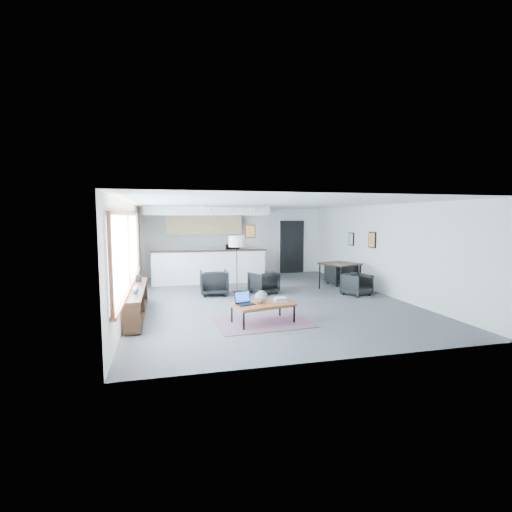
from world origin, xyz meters
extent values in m
cube|color=#47474A|center=(0.00, 0.00, -0.01)|extent=(7.00, 9.00, 0.01)
cube|color=white|center=(0.00, 0.00, 2.60)|extent=(7.00, 9.00, 0.01)
cube|color=silver|center=(0.00, 4.50, 1.30)|extent=(7.00, 0.01, 2.60)
cube|color=silver|center=(0.00, -4.50, 1.30)|extent=(7.00, 0.01, 2.60)
cube|color=silver|center=(-3.50, 0.00, 1.30)|extent=(0.01, 9.00, 2.60)
cube|color=silver|center=(3.50, 0.00, 1.30)|extent=(0.01, 9.00, 2.60)
cube|color=#8CBFFF|center=(-3.47, -0.90, 1.50)|extent=(0.02, 5.80, 1.55)
cube|color=brown|center=(-3.44, -0.90, 0.70)|extent=(0.10, 5.95, 0.06)
cube|color=brown|center=(-3.45, -0.90, 2.30)|extent=(0.06, 5.95, 0.06)
cube|color=brown|center=(-3.45, -3.80, 1.50)|extent=(0.06, 0.06, 1.60)
cube|color=brown|center=(-3.45, -0.90, 1.50)|extent=(0.06, 0.06, 1.60)
cube|color=brown|center=(-3.45, 2.00, 1.50)|extent=(0.06, 0.06, 1.60)
cube|color=black|center=(-3.30, -1.00, 0.62)|extent=(0.35, 3.00, 0.05)
cube|color=black|center=(-3.30, -1.00, 0.05)|extent=(0.35, 3.00, 0.05)
cube|color=black|center=(-3.30, -2.45, 0.33)|extent=(0.33, 0.04, 0.55)
cube|color=black|center=(-3.30, -1.00, 0.33)|extent=(0.33, 0.04, 0.55)
cube|color=black|center=(-3.30, 0.45, 0.33)|extent=(0.33, 0.04, 0.55)
cube|color=#3359A5|center=(-3.30, -2.30, 0.17)|extent=(0.18, 0.04, 0.20)
cube|color=silver|center=(-3.30, -2.13, 0.18)|extent=(0.18, 0.04, 0.22)
cube|color=maroon|center=(-3.30, -1.96, 0.20)|extent=(0.18, 0.04, 0.24)
cube|color=black|center=(-3.30, -1.79, 0.17)|extent=(0.18, 0.04, 0.20)
cube|color=#3359A5|center=(-3.30, -1.62, 0.18)|extent=(0.18, 0.04, 0.22)
cube|color=silver|center=(-3.30, -1.45, 0.20)|extent=(0.18, 0.04, 0.24)
cube|color=maroon|center=(-3.30, -1.28, 0.17)|extent=(0.18, 0.04, 0.20)
cube|color=black|center=(-3.30, -1.11, 0.18)|extent=(0.18, 0.04, 0.22)
cube|color=#3359A5|center=(-3.30, -0.94, 0.20)|extent=(0.18, 0.03, 0.24)
cube|color=silver|center=(-3.30, -0.77, 0.17)|extent=(0.18, 0.03, 0.20)
cube|color=maroon|center=(-3.30, -0.60, 0.18)|extent=(0.18, 0.03, 0.22)
cube|color=black|center=(-3.30, -0.43, 0.20)|extent=(0.18, 0.04, 0.24)
cube|color=black|center=(-3.30, -0.20, 0.73)|extent=(0.14, 0.02, 0.18)
sphere|color=#264C99|center=(-3.28, -1.60, 0.71)|extent=(0.14, 0.14, 0.14)
cube|color=white|center=(-1.20, 2.70, 0.55)|extent=(3.80, 0.25, 1.10)
cube|color=black|center=(-1.20, 2.70, 1.11)|extent=(3.85, 0.32, 0.04)
cube|color=white|center=(-1.20, 4.15, 0.45)|extent=(3.80, 0.60, 0.90)
cube|color=#2D2D2D|center=(-1.20, 4.15, 0.91)|extent=(3.82, 0.62, 0.04)
cube|color=tan|center=(-1.20, 4.30, 1.95)|extent=(2.80, 0.35, 0.70)
cube|color=white|center=(-1.20, 3.60, 2.45)|extent=(4.20, 1.80, 0.30)
cube|color=black|center=(0.20, 2.71, 1.75)|extent=(0.35, 0.03, 0.45)
cube|color=orange|center=(0.20, 2.69, 1.75)|extent=(0.30, 0.01, 0.40)
cube|color=black|center=(2.30, 4.42, 1.05)|extent=(1.00, 0.12, 2.10)
cube|color=white|center=(1.78, 4.43, 1.05)|extent=(0.06, 0.10, 2.10)
cube|color=white|center=(2.82, 4.43, 1.05)|extent=(0.06, 0.10, 2.10)
cube|color=white|center=(2.30, 4.43, 2.12)|extent=(1.10, 0.10, 0.06)
cube|color=silver|center=(-0.60, 2.20, 2.56)|extent=(1.60, 0.04, 0.04)
cylinder|color=silver|center=(-1.25, 2.20, 2.48)|extent=(0.07, 0.07, 0.09)
cylinder|color=silver|center=(-0.80, 2.20, 2.48)|extent=(0.07, 0.07, 0.09)
cylinder|color=silver|center=(-0.35, 2.20, 2.48)|extent=(0.07, 0.07, 0.09)
cylinder|color=silver|center=(0.10, 2.20, 2.48)|extent=(0.07, 0.07, 0.09)
cube|color=black|center=(3.47, 0.40, 1.55)|extent=(0.03, 0.38, 0.48)
cube|color=orange|center=(3.46, 0.40, 1.55)|extent=(0.00, 0.32, 0.42)
cube|color=black|center=(3.47, 1.70, 1.50)|extent=(0.03, 0.34, 0.44)
cube|color=#859FC5|center=(3.46, 1.70, 1.50)|extent=(0.00, 0.28, 0.38)
cube|color=#593643|center=(-0.67, -2.22, 0.01)|extent=(2.07, 1.48, 0.01)
cube|color=brown|center=(-0.67, -2.22, 0.39)|extent=(1.41, 0.97, 0.05)
cube|color=black|center=(-1.17, -2.65, 0.19)|extent=(0.04, 0.04, 0.38)
cube|color=black|center=(-1.31, -2.07, 0.19)|extent=(0.04, 0.04, 0.38)
cube|color=black|center=(-0.02, -2.38, 0.19)|extent=(0.04, 0.04, 0.38)
cube|color=black|center=(-0.16, -1.80, 0.19)|extent=(0.04, 0.04, 0.38)
cube|color=black|center=(-0.60, -2.51, 0.37)|extent=(1.20, 0.31, 0.03)
cube|color=black|center=(-0.73, -1.94, 0.37)|extent=(1.20, 0.31, 0.03)
cube|color=black|center=(-1.05, -2.23, 0.43)|extent=(0.42, 0.36, 0.02)
cube|color=black|center=(-1.09, -2.11, 0.56)|extent=(0.36, 0.17, 0.24)
cube|color=blue|center=(-1.09, -2.12, 0.56)|extent=(0.33, 0.15, 0.20)
sphere|color=gray|center=(-0.69, -2.17, 0.55)|extent=(0.27, 0.27, 0.27)
cube|color=silver|center=(-0.24, -2.12, 0.44)|extent=(0.29, 0.24, 0.03)
cube|color=#3359A5|center=(-0.24, -2.12, 0.47)|extent=(0.26, 0.22, 0.03)
cube|color=silver|center=(-0.25, -2.13, 0.49)|extent=(0.24, 0.20, 0.03)
cube|color=#E5590C|center=(-0.60, -2.41, 0.42)|extent=(0.12, 0.12, 0.01)
imported|color=black|center=(-1.30, 0.86, 0.40)|extent=(0.80, 0.75, 0.79)
imported|color=black|center=(0.14, 0.72, 0.35)|extent=(0.88, 0.85, 0.71)
cylinder|color=black|center=(-0.58, 1.13, 0.02)|extent=(0.38, 0.38, 0.03)
cylinder|color=black|center=(-0.58, 1.13, 0.73)|extent=(0.03, 0.03, 1.42)
cylinder|color=beige|center=(-0.58, 1.13, 1.52)|extent=(0.63, 0.63, 0.31)
cube|color=black|center=(2.59, 0.73, 0.80)|extent=(1.28, 1.28, 0.04)
cylinder|color=black|center=(2.36, 0.16, 0.39)|extent=(0.06, 0.06, 0.78)
cylinder|color=black|center=(2.02, 0.96, 0.39)|extent=(0.06, 0.06, 0.78)
cylinder|color=black|center=(3.16, 0.50, 0.39)|extent=(0.06, 0.06, 0.78)
cylinder|color=black|center=(2.82, 1.30, 0.39)|extent=(0.06, 0.06, 0.78)
imported|color=black|center=(2.67, -0.19, 0.29)|extent=(0.73, 0.71, 0.59)
imported|color=black|center=(3.00, 1.49, 0.35)|extent=(0.72, 0.68, 0.71)
imported|color=black|center=(-0.16, 4.15, 1.10)|extent=(0.52, 0.32, 0.34)
camera|label=1|loc=(-2.66, -9.65, 2.24)|focal=26.00mm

